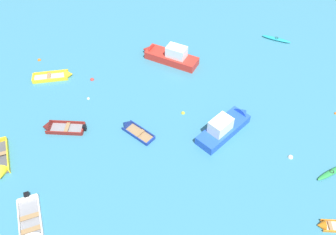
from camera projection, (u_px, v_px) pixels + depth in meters
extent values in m
cube|color=#4C4C51|center=(0.00, 158.00, 31.10)|extent=(2.31, 3.94, 0.14)
cube|color=yellow|center=(8.00, 154.00, 31.13)|extent=(1.06, 3.77, 0.55)
cone|color=yellow|center=(0.00, 175.00, 29.64)|extent=(1.64, 1.22, 1.47)
cone|color=orange|center=(321.00, 225.00, 26.69)|extent=(0.70, 0.93, 0.85)
cube|color=#937047|center=(330.00, 226.00, 26.63)|extent=(0.38, 0.82, 0.03)
cube|color=gray|center=(66.00, 129.00, 33.50)|extent=(3.47, 1.82, 0.10)
cube|color=maroon|center=(63.00, 133.00, 32.92)|extent=(3.41, 0.66, 0.41)
cube|color=maroon|center=(67.00, 122.00, 33.86)|extent=(3.41, 0.66, 0.41)
cube|color=maroon|center=(83.00, 129.00, 33.32)|extent=(0.36, 1.35, 0.41)
cone|color=maroon|center=(47.00, 127.00, 33.45)|extent=(1.00, 1.43, 1.32)
cube|color=#937047|center=(67.00, 127.00, 33.32)|extent=(0.56, 1.27, 0.03)
cube|color=black|center=(85.00, 128.00, 33.21)|extent=(0.38, 0.40, 0.58)
cube|color=blue|center=(223.00, 130.00, 32.93)|extent=(5.74, 5.15, 0.87)
cone|color=blue|center=(243.00, 113.00, 34.35)|extent=(1.94, 2.02, 1.66)
cube|color=white|center=(221.00, 125.00, 31.88)|extent=(2.51, 2.41, 1.25)
cube|color=black|center=(227.00, 118.00, 32.14)|extent=(0.98, 1.16, 0.55)
cube|color=red|center=(172.00, 58.00, 40.40)|extent=(6.16, 4.97, 0.91)
cone|color=red|center=(148.00, 50.00, 41.35)|extent=(1.92, 2.04, 1.64)
cube|color=white|center=(176.00, 52.00, 39.42)|extent=(2.60, 2.38, 1.25)
cube|color=black|center=(169.00, 48.00, 39.54)|extent=(0.88, 1.21, 0.55)
ellipsoid|color=teal|center=(276.00, 39.00, 43.53)|extent=(3.32, 2.33, 0.32)
torus|color=black|center=(276.00, 38.00, 43.43)|extent=(0.59, 0.59, 0.07)
cube|color=#99754C|center=(138.00, 134.00, 33.11)|extent=(2.88, 2.93, 0.08)
cube|color=navy|center=(134.00, 136.00, 32.71)|extent=(2.24, 2.31, 0.34)
cube|color=navy|center=(143.00, 129.00, 33.33)|extent=(2.24, 2.31, 0.34)
cube|color=navy|center=(151.00, 141.00, 32.33)|extent=(0.91, 0.88, 0.34)
cone|color=navy|center=(126.00, 124.00, 33.73)|extent=(1.31, 1.30, 1.12)
cube|color=#937047|center=(140.00, 133.00, 32.90)|extent=(0.98, 0.96, 0.03)
ellipsoid|color=#288C3D|center=(331.00, 172.00, 29.99)|extent=(3.10, 1.68, 0.28)
torus|color=black|center=(332.00, 171.00, 29.90)|extent=(0.50, 0.50, 0.06)
cube|color=beige|center=(51.00, 78.00, 38.64)|extent=(3.65, 1.46, 0.11)
cube|color=yellow|center=(51.00, 73.00, 38.97)|extent=(3.74, 0.31, 0.44)
cube|color=yellow|center=(50.00, 80.00, 38.08)|extent=(3.74, 0.31, 0.44)
cube|color=yellow|center=(33.00, 78.00, 38.31)|extent=(0.21, 1.31, 0.44)
cone|color=yellow|center=(69.00, 74.00, 38.73)|extent=(0.93, 1.32, 1.27)
cube|color=#937047|center=(49.00, 76.00, 38.44)|extent=(0.46, 1.21, 0.03)
cube|color=gray|center=(31.00, 220.00, 27.05)|extent=(2.33, 3.95, 0.12)
cube|color=white|center=(41.00, 216.00, 27.11)|extent=(1.04, 3.77, 0.46)
cube|color=white|center=(19.00, 223.00, 26.74)|extent=(1.04, 3.77, 0.46)
cube|color=white|center=(28.00, 198.00, 28.17)|extent=(1.53, 0.53, 0.46)
cube|color=#937047|center=(30.00, 217.00, 26.99)|extent=(1.46, 0.73, 0.03)
cube|color=#937047|center=(31.00, 230.00, 26.26)|extent=(1.46, 0.73, 0.03)
cube|color=black|center=(27.00, 196.00, 28.15)|extent=(0.48, 0.45, 0.65)
sphere|color=orange|center=(39.00, 60.00, 40.87)|extent=(0.39, 0.39, 0.39)
sphere|color=silver|center=(88.00, 99.00, 36.42)|extent=(0.29, 0.29, 0.29)
sphere|color=orange|center=(336.00, 114.00, 34.95)|extent=(0.30, 0.30, 0.30)
sphere|color=yellow|center=(183.00, 113.00, 35.00)|extent=(0.38, 0.38, 0.38)
sphere|color=silver|center=(290.00, 157.00, 31.26)|extent=(0.46, 0.46, 0.46)
sphere|color=red|center=(92.00, 80.00, 38.49)|extent=(0.42, 0.42, 0.42)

